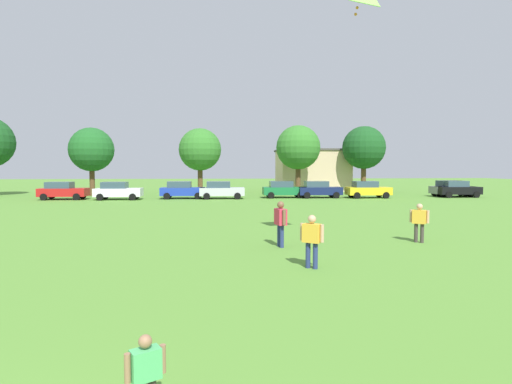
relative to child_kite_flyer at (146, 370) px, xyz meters
The scene contains 19 objects.
ground_plane 28.01m from the child_kite_flyer, 94.32° to the left, with size 160.00×160.00×0.00m, color #568C33.
child_kite_flyer is the anchor object (origin of this frame).
adult_bystander 8.04m from the child_kite_flyer, 63.04° to the left, with size 0.64×0.55×1.61m.
bystander_near_trees 11.04m from the child_kite_flyer, 73.06° to the left, with size 0.44×0.82×1.75m.
bystander_midfield 14.16m from the child_kite_flyer, 50.87° to the left, with size 0.63×0.54×1.58m.
parked_car_red_0 38.05m from the child_kite_flyer, 111.31° to the left, with size 4.30×2.02×1.68m.
parked_car_white_1 35.85m from the child_kite_flyer, 103.89° to the left, with size 4.30×2.02×1.68m.
parked_car_blue_2 35.71m from the child_kite_flyer, 94.29° to the left, with size 4.30×2.02×1.68m.
parked_car_silver_3 35.15m from the child_kite_flyer, 88.20° to the left, with size 4.30×2.02×1.68m.
parked_car_green_4 36.61m from the child_kite_flyer, 78.42° to the left, with size 4.30×2.02×1.68m.
parked_car_navy_5 37.11m from the child_kite_flyer, 73.00° to the left, with size 4.30×2.02×1.68m.
parked_car_yellow_6 38.22m from the child_kite_flyer, 65.83° to the left, with size 4.30×2.02×1.68m.
parked_car_black_7 43.11m from the child_kite_flyer, 54.37° to the left, with size 4.30×2.02×1.68m.
parked_car_gray_8 43.76m from the child_kite_flyer, 55.07° to the left, with size 4.30×2.02×1.68m.
tree_left 42.86m from the child_kite_flyer, 107.27° to the left, with size 4.69×4.69×7.30m.
tree_center 42.73m from the child_kite_flyer, 91.65° to the left, with size 4.80×4.80×7.48m.
tree_right 43.01m from the child_kite_flyer, 76.58° to the left, with size 5.03×5.03×7.84m.
tree_far_right 47.16m from the child_kite_flyer, 67.13° to the left, with size 5.12×5.12×7.98m.
house_left 49.86m from the child_kite_flyer, 74.81° to the left, with size 9.14×6.81×5.39m.
Camera 1 is at (2.98, -2.76, 3.03)m, focal length 28.88 mm.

